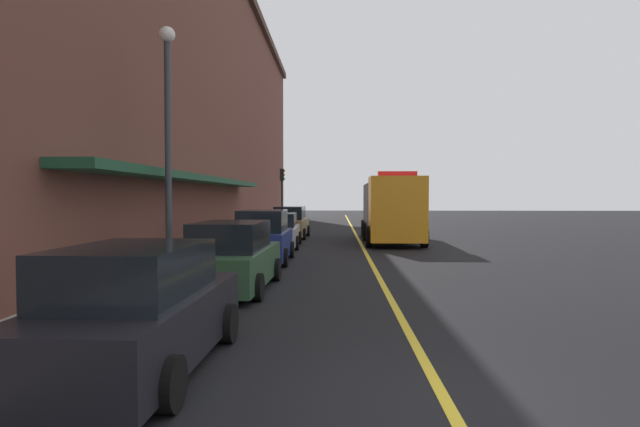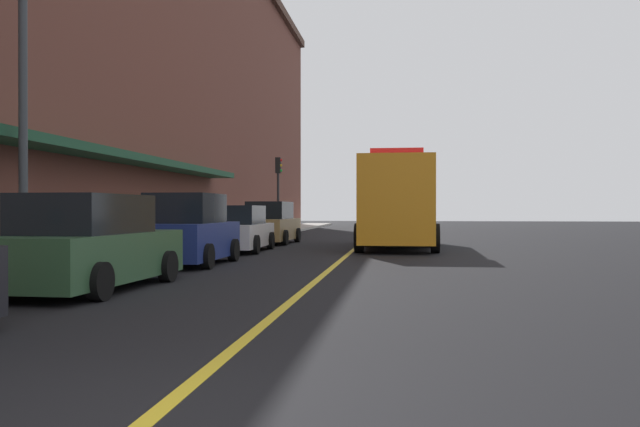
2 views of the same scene
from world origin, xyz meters
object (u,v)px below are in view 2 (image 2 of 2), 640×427
(utility_truck, at_px, (399,204))
(parking_meter_0, at_px, (109,227))
(parked_car_1, at_px, (90,245))
(parked_car_4, at_px, (271,224))
(street_lamp_left, at_px, (23,67))
(traffic_light_near, at_px, (278,180))
(parked_car_2, at_px, (188,232))
(parking_meter_2, at_px, (233,219))
(parked_car_3, at_px, (237,230))

(utility_truck, xyz_separation_m, parking_meter_0, (-6.98, -10.43, -0.63))
(parked_car_1, height_order, parked_car_4, parked_car_4)
(street_lamp_left, xyz_separation_m, traffic_light_near, (0.66, 24.95, -1.24))
(parked_car_1, height_order, parking_meter_0, parked_car_1)
(parked_car_2, distance_m, utility_truck, 10.37)
(parked_car_2, bearing_deg, parking_meter_2, 7.99)
(parked_car_4, relative_size, parking_meter_2, 3.45)
(parked_car_1, xyz_separation_m, utility_truck, (5.56, 14.37, 0.87))
(street_lamp_left, bearing_deg, parking_meter_2, 87.68)
(parking_meter_2, height_order, street_lamp_left, street_lamp_left)
(parked_car_3, xyz_separation_m, utility_truck, (5.62, 3.08, 0.93))
(parked_car_3, bearing_deg, parking_meter_0, 168.14)
(parked_car_4, height_order, parking_meter_2, parked_car_4)
(parked_car_3, distance_m, utility_truck, 6.48)
(utility_truck, bearing_deg, parked_car_2, -31.48)
(parking_meter_0, xyz_separation_m, traffic_light_near, (0.06, 22.23, 2.10))
(utility_truck, distance_m, parking_meter_2, 7.21)
(parking_meter_0, bearing_deg, traffic_light_near, 89.84)
(parked_car_2, bearing_deg, parked_car_3, 0.91)
(parked_car_4, distance_m, street_lamp_left, 16.11)
(parked_car_4, distance_m, parking_meter_2, 1.67)
(parked_car_1, height_order, parking_meter_2, parked_car_1)
(parked_car_1, relative_size, parked_car_2, 1.14)
(parked_car_2, xyz_separation_m, parked_car_3, (-0.08, 5.65, -0.12))
(parked_car_2, height_order, utility_truck, utility_truck)
(parked_car_3, height_order, utility_truck, utility_truck)
(parked_car_2, height_order, parked_car_4, parked_car_2)
(parked_car_1, bearing_deg, traffic_light_near, 4.86)
(parked_car_1, bearing_deg, parking_meter_2, 6.95)
(street_lamp_left, bearing_deg, parked_car_4, 82.38)
(parked_car_1, xyz_separation_m, parked_car_2, (0.02, 5.63, 0.06))
(utility_truck, xyz_separation_m, parking_meter_2, (-6.98, 1.69, -0.63))
(parked_car_4, xyz_separation_m, traffic_light_near, (-1.42, 9.37, 2.31))
(traffic_light_near, bearing_deg, parked_car_1, -87.02)
(parked_car_1, bearing_deg, parked_car_2, 1.66)
(parking_meter_2, xyz_separation_m, traffic_light_near, (0.06, 10.11, 2.10))
(parked_car_1, distance_m, parking_meter_2, 16.12)
(parked_car_4, bearing_deg, parked_car_2, -178.45)
(parked_car_1, bearing_deg, parked_car_3, 2.17)
(parked_car_4, height_order, utility_truck, utility_truck)
(parked_car_2, bearing_deg, parked_car_1, 179.87)
(utility_truck, bearing_deg, parking_meter_2, -102.68)
(utility_truck, bearing_deg, traffic_light_near, -148.71)
(parked_car_1, distance_m, parked_car_3, 11.28)
(parked_car_2, xyz_separation_m, traffic_light_near, (-1.38, 20.53, 2.28))
(parked_car_1, height_order, utility_truck, utility_truck)
(parked_car_2, relative_size, parked_car_4, 0.90)
(parked_car_4, bearing_deg, traffic_light_near, 10.38)
(parked_car_4, xyz_separation_m, parking_meter_0, (-1.48, -12.86, 0.22))
(parked_car_2, bearing_deg, parked_car_4, -0.10)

